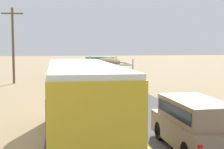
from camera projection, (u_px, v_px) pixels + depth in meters
ground_plane at (138, 135)px, 14.16m from camera, size 240.00×240.00×0.00m
road_surface at (138, 135)px, 14.16m from camera, size 8.00×120.00×0.02m
road_centre_line at (138, 135)px, 14.16m from camera, size 0.16×117.60×0.00m
suv_near at (194, 122)px, 12.03m from camera, size 1.90×4.62×1.93m
livestock_truck at (103, 70)px, 28.87m from camera, size 2.53×9.70×3.02m
bus at (81, 101)px, 12.73m from camera, size 2.54×10.00×3.21m
car_far at (66, 69)px, 41.01m from camera, size 1.90×4.62×1.93m
power_pole_mid at (13, 43)px, 33.64m from camera, size 2.20×0.24×7.92m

